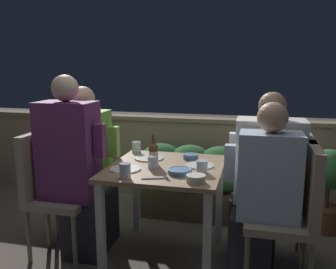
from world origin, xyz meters
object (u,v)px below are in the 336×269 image
object	(u,v)px
person_blue_shirt	(263,195)
potted_plant	(329,181)
chair_right_far	(293,190)
beer_bottle	(154,153)
chair_left_near	(50,182)
chair_right_near	(296,205)
person_purple_stripe	(73,168)
chair_left_far	(67,173)
person_white_polo	(264,179)
person_green_blouse	(89,165)

from	to	relation	value
person_blue_shirt	potted_plant	size ratio (longest dim) A/B	1.66
chair_right_far	beer_bottle	world-z (taller)	same
chair_left_near	chair_right_near	bearing A→B (deg)	-0.49
person_purple_stripe	chair_left_far	xyz separation A→B (m)	(-0.19, 0.24, -0.13)
chair_left_far	person_white_polo	world-z (taller)	person_white_polo
chair_right_far	potted_plant	world-z (taller)	chair_right_far
person_blue_shirt	beer_bottle	size ratio (longest dim) A/B	5.30
person_purple_stripe	chair_right_far	xyz separation A→B (m)	(1.56, 0.27, -0.13)
chair_left_near	person_purple_stripe	xyz separation A→B (m)	(0.20, 0.00, 0.13)
person_purple_stripe	chair_right_near	size ratio (longest dim) A/B	1.45
person_purple_stripe	person_white_polo	world-z (taller)	person_purple_stripe
potted_plant	person_green_blouse	bearing A→B (deg)	-161.04
person_purple_stripe	beer_bottle	xyz separation A→B (m)	(0.58, 0.14, 0.11)
person_purple_stripe	person_blue_shirt	world-z (taller)	person_purple_stripe
chair_right_near	beer_bottle	size ratio (longest dim) A/B	4.14
person_green_blouse	person_white_polo	size ratio (longest dim) A/B	1.02
chair_left_near	chair_right_near	world-z (taller)	same
beer_bottle	chair_right_far	bearing A→B (deg)	7.44
person_purple_stripe	beer_bottle	bearing A→B (deg)	13.58
person_blue_shirt	chair_right_far	xyz separation A→B (m)	(0.21, 0.28, -0.05)
person_purple_stripe	person_blue_shirt	xyz separation A→B (m)	(1.35, -0.01, -0.08)
chair_right_near	potted_plant	size ratio (longest dim) A/B	1.30
chair_left_near	chair_right_far	size ratio (longest dim) A/B	1.00
chair_left_near	person_purple_stripe	size ratio (longest dim) A/B	0.69
person_green_blouse	person_white_polo	xyz separation A→B (m)	(1.35, 0.03, -0.02)
chair_left_far	chair_right_far	world-z (taller)	same
chair_left_near	chair_right_far	xyz separation A→B (m)	(1.76, 0.27, 0.00)
beer_bottle	potted_plant	size ratio (longest dim) A/B	0.31
chair_left_far	person_green_blouse	bearing A→B (deg)	-0.00
beer_bottle	chair_right_near	bearing A→B (deg)	-8.94
chair_left_near	person_purple_stripe	world-z (taller)	person_purple_stripe
potted_plant	person_purple_stripe	bearing A→B (deg)	-154.97
chair_left_near	person_green_blouse	distance (m)	0.33
person_green_blouse	person_purple_stripe	bearing A→B (deg)	-92.69
chair_left_near	person_white_polo	bearing A→B (deg)	9.75
chair_left_far	beer_bottle	bearing A→B (deg)	-7.54
chair_left_near	person_green_blouse	world-z (taller)	person_green_blouse
person_green_blouse	potted_plant	size ratio (longest dim) A/B	1.75
person_green_blouse	chair_right_far	bearing A→B (deg)	1.02
person_purple_stripe	person_white_polo	distance (m)	1.39
person_purple_stripe	potted_plant	xyz separation A→B (m)	(1.92, 0.90, -0.24)
chair_right_far	chair_right_near	bearing A→B (deg)	-91.66
chair_right_near	chair_right_far	distance (m)	0.28
chair_left_far	chair_left_near	bearing A→B (deg)	-92.00
person_purple_stripe	person_white_polo	bearing A→B (deg)	11.16
person_white_polo	chair_left_far	bearing A→B (deg)	-178.98
chair_left_far	person_purple_stripe	bearing A→B (deg)	-51.42
chair_left_far	person_white_polo	xyz separation A→B (m)	(1.55, 0.03, 0.06)
beer_bottle	chair_left_near	bearing A→B (deg)	-169.84
chair_left_far	beer_bottle	xyz separation A→B (m)	(0.77, -0.10, 0.24)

